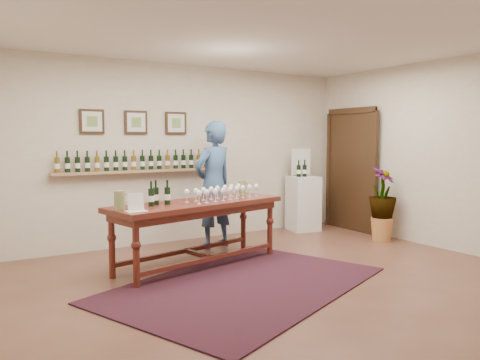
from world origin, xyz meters
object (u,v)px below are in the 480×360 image
tasting_table (198,211)px  person (214,185)px  potted_plant (382,204)px  display_pedestal (303,203)px

tasting_table → person: (0.68, 0.83, 0.24)m
potted_plant → person: (-2.50, 1.05, 0.35)m
display_pedestal → potted_plant: bearing=-69.1°
tasting_table → person: person is taller
tasting_table → display_pedestal: 2.90m
display_pedestal → potted_plant: 1.45m
display_pedestal → person: size_ratio=0.51×
tasting_table → person: size_ratio=1.30×
potted_plant → person: person is taller
tasting_table → person: 1.10m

